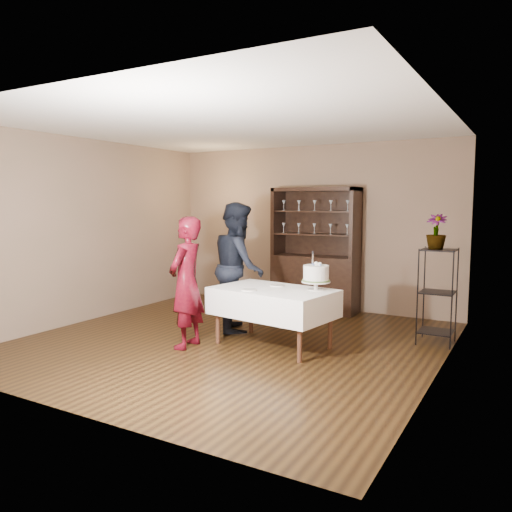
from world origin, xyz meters
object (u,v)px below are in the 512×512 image
object	(u,v)px
man	(239,267)
plant_etagere	(437,292)
potted_plant	(436,232)
cake_table	(273,302)
woman	(186,282)
china_hutch	(315,270)
cake	(316,275)

from	to	relation	value
man	plant_etagere	bearing A→B (deg)	-109.40
man	potted_plant	size ratio (longest dim) A/B	4.07
cake_table	plant_etagere	bearing A→B (deg)	33.11
woman	man	distance (m)	1.04
woman	potted_plant	bearing A→B (deg)	115.66
china_hutch	woman	distance (m)	2.77
cake_table	woman	distance (m)	1.08
cake_table	man	distance (m)	0.99
woman	potted_plant	size ratio (longest dim) A/B	3.68
plant_etagere	man	bearing A→B (deg)	-165.94
cake_table	man	size ratio (longest dim) A/B	0.88
woman	cake	xyz separation A→B (m)	(1.40, 0.70, 0.11)
plant_etagere	cake	size ratio (longest dim) A/B	2.55
cake_table	woman	bearing A→B (deg)	-148.99
woman	cake	distance (m)	1.57
china_hutch	potted_plant	bearing A→B (deg)	-27.55
cake_table	china_hutch	bearing A→B (deg)	99.33
cake_table	cake	xyz separation A→B (m)	(0.50, 0.16, 0.36)
cake_table	potted_plant	bearing A→B (deg)	33.44
man	cake	bearing A→B (deg)	-138.04
man	potted_plant	bearing A→B (deg)	-109.45
woman	man	xyz separation A→B (m)	(0.11, 1.03, 0.08)
woman	man	size ratio (longest dim) A/B	0.90
cake	man	bearing A→B (deg)	165.42
woman	cake	size ratio (longest dim) A/B	3.39
plant_etagere	cake	xyz separation A→B (m)	(-1.23, -0.97, 0.25)
china_hutch	cake	world-z (taller)	china_hutch
man	cake	xyz separation A→B (m)	(1.29, -0.34, 0.02)
china_hutch	cake_table	distance (m)	2.21
cake_table	potted_plant	size ratio (longest dim) A/B	3.58
plant_etagere	cake_table	distance (m)	2.06
plant_etagere	woman	bearing A→B (deg)	-147.60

